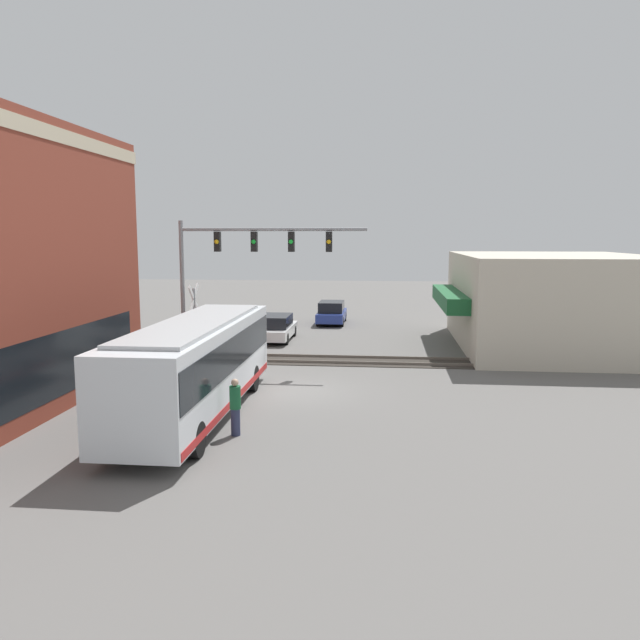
{
  "coord_description": "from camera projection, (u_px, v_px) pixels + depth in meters",
  "views": [
    {
      "loc": [
        -23.43,
        -3.37,
        6.0
      ],
      "look_at": [
        5.12,
        -0.41,
        2.1
      ],
      "focal_mm": 35.0,
      "sensor_mm": 36.0,
      "label": 1
    }
  ],
  "objects": [
    {
      "name": "traffic_signal_gantry",
      "position": [
        242.0,
        256.0,
        28.18
      ],
      "size": [
        0.42,
        8.56,
        6.68
      ],
      "color": "gray",
      "rests_on": "ground"
    },
    {
      "name": "ground_plane",
      "position": [
        296.0,
        391.0,
        24.25
      ],
      "size": [
        120.0,
        120.0,
        0.0
      ],
      "primitive_type": "plane",
      "color": "#605E5B"
    },
    {
      "name": "rail_track_near",
      "position": [
        313.0,
        360.0,
        30.16
      ],
      "size": [
        2.6,
        60.0,
        0.15
      ],
      "color": "#332D28",
      "rests_on": "ground"
    },
    {
      "name": "parked_car_blue",
      "position": [
        332.0,
        313.0,
        42.69
      ],
      "size": [
        4.42,
        1.82,
        1.55
      ],
      "color": "navy",
      "rests_on": "ground"
    },
    {
      "name": "crossing_signal",
      "position": [
        194.0,
        316.0,
        28.8
      ],
      "size": [
        1.41,
        1.18,
        3.81
      ],
      "color": "gray",
      "rests_on": "ground"
    },
    {
      "name": "shop_building",
      "position": [
        549.0,
        301.0,
        33.58
      ],
      "size": [
        13.12,
        10.79,
        4.99
      ],
      "color": "beige",
      "rests_on": "ground"
    },
    {
      "name": "city_bus",
      "position": [
        197.0,
        364.0,
        20.69
      ],
      "size": [
        11.39,
        2.59,
        3.22
      ],
      "color": "silver",
      "rests_on": "ground"
    },
    {
      "name": "pedestrian_near_bus",
      "position": [
        235.0,
        407.0,
        18.75
      ],
      "size": [
        0.34,
        0.34,
        1.75
      ],
      "color": "#2D3351",
      "rests_on": "ground"
    },
    {
      "name": "parked_car_white",
      "position": [
        276.0,
        328.0,
        35.89
      ],
      "size": [
        4.81,
        1.82,
        1.48
      ],
      "color": "silver",
      "rests_on": "ground"
    }
  ]
}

